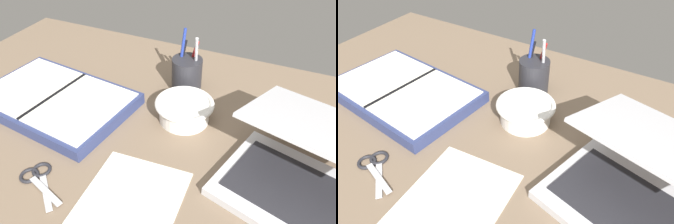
# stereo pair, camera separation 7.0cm
# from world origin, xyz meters

# --- Properties ---
(desk_top) EXTENTS (1.40, 1.00, 0.02)m
(desk_top) POSITION_xyz_m (0.00, 0.00, 0.01)
(desk_top) COLOR #75604C
(desk_top) RESTS_ON ground
(laptop) EXTENTS (0.37, 0.35, 0.15)m
(laptop) POSITION_xyz_m (0.33, 0.03, 0.07)
(laptop) COLOR silver
(laptop) RESTS_ON desk_top
(bowl) EXTENTS (0.14, 0.14, 0.05)m
(bowl) POSITION_xyz_m (0.03, 0.14, 0.05)
(bowl) COLOR silver
(bowl) RESTS_ON desk_top
(pen_cup) EXTENTS (0.08, 0.08, 0.17)m
(pen_cup) POSITION_xyz_m (-0.01, 0.26, 0.07)
(pen_cup) COLOR #28282D
(pen_cup) RESTS_ON desk_top
(planner) EXTENTS (0.40, 0.29, 0.03)m
(planner) POSITION_xyz_m (-0.29, 0.06, 0.04)
(planner) COLOR navy
(planner) RESTS_ON desk_top
(scissors) EXTENTS (0.12, 0.09, 0.01)m
(scissors) POSITION_xyz_m (-0.16, -0.15, 0.02)
(scissors) COLOR #B7B7BC
(scissors) RESTS_ON desk_top
(paper_sheet_front) EXTENTS (0.20, 0.29, 0.00)m
(paper_sheet_front) POSITION_xyz_m (0.04, -0.16, 0.02)
(paper_sheet_front) COLOR silver
(paper_sheet_front) RESTS_ON desk_top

